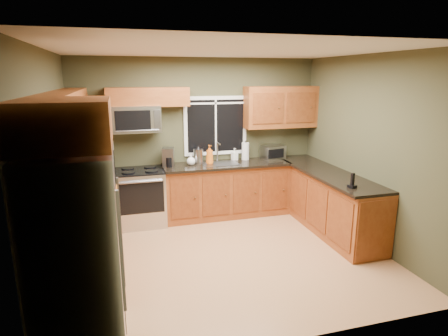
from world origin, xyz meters
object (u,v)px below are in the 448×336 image
cordless_phone (352,183)px  soap_bottle_c (191,160)px  soap_bottle_a (210,155)px  paper_towel_roll (245,151)px  refrigerator (77,253)px  microwave (136,119)px  soap_bottle_b (235,154)px  coffee_maker (168,158)px  range (141,197)px  kettle (198,155)px  toaster_oven (273,152)px

cordless_phone → soap_bottle_c: bearing=134.0°
soap_bottle_a → cordless_phone: (1.51, -1.86, -0.10)m
paper_towel_roll → refrigerator: bearing=-130.6°
microwave → soap_bottle_b: size_ratio=3.59×
microwave → soap_bottle_b: microwave is taller
paper_towel_roll → cordless_phone: (0.81, -2.04, -0.09)m
microwave → coffee_maker: bearing=-6.8°
paper_towel_roll → cordless_phone: bearing=-68.3°
cordless_phone → microwave: bearing=143.7°
coffee_maker → cordless_phone: (2.20, -1.91, -0.08)m
range → microwave: microwave is taller
range → soap_bottle_a: 1.33m
cordless_phone → paper_towel_roll: bearing=111.7°
paper_towel_roll → cordless_phone: 2.20m
kettle → cordless_phone: (1.68, -1.98, -0.08)m
paper_towel_roll → soap_bottle_a: 0.72m
refrigerator → kettle: size_ratio=5.99×
toaster_oven → paper_towel_roll: size_ratio=1.31×
refrigerator → coffee_maker: (1.17, 2.85, 0.18)m
soap_bottle_b → soap_bottle_a: bearing=-158.5°
refrigerator → soap_bottle_c: 3.22m
soap_bottle_b → cordless_phone: 2.29m
toaster_oven → soap_bottle_c: 1.52m
paper_towel_roll → soap_bottle_c: 1.03m
toaster_oven → paper_towel_roll: bearing=172.8°
toaster_oven → soap_bottle_b: 0.70m
soap_bottle_a → refrigerator: bearing=-123.6°
soap_bottle_b → cordless_phone: (1.01, -2.06, -0.04)m
range → paper_towel_roll: 1.98m
range → soap_bottle_c: bearing=3.8°
range → microwave: (-0.00, 0.14, 1.26)m
toaster_oven → soap_bottle_a: size_ratio=1.36×
microwave → soap_bottle_a: 1.33m
soap_bottle_a → cordless_phone: bearing=-51.0°
soap_bottle_a → soap_bottle_b: (0.50, 0.20, -0.06)m
paper_towel_roll → soap_bottle_b: bearing=174.2°
coffee_maker → cordless_phone: 2.91m
range → cordless_phone: size_ratio=4.57×
coffee_maker → soap_bottle_a: (0.69, -0.05, 0.02)m
soap_bottle_c → cordless_phone: bearing=-46.0°
coffee_maker → soap_bottle_b: (1.19, 0.15, -0.04)m
paper_towel_roll → soap_bottle_a: paper_towel_roll is taller
kettle → soap_bottle_c: (-0.15, -0.09, -0.05)m
microwave → range: bearing=-90.0°
soap_bottle_a → range: bearing=-178.4°
toaster_oven → cordless_phone: (0.31, -1.98, -0.06)m
kettle → soap_bottle_b: bearing=6.8°
coffee_maker → paper_towel_roll: size_ratio=0.90×
soap_bottle_c → cordless_phone: 2.63m
microwave → soap_bottle_b: 1.81m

